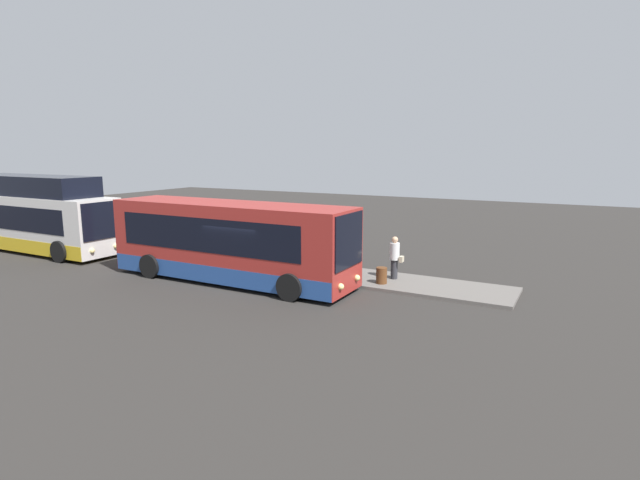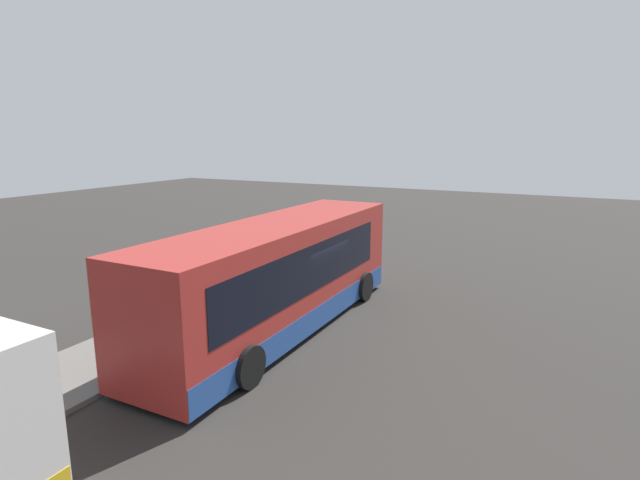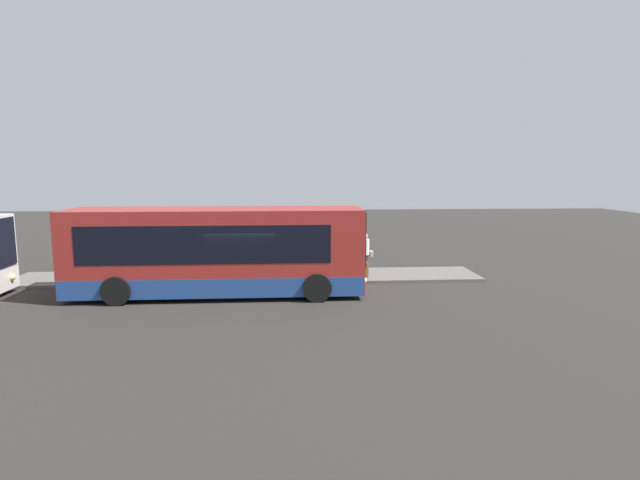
{
  "view_description": "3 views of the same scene",
  "coord_description": "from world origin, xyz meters",
  "px_view_note": "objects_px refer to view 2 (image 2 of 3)",
  "views": [
    {
      "loc": [
        11.97,
        -15.89,
        5.4
      ],
      "look_at": [
        2.94,
        0.8,
        1.97
      ],
      "focal_mm": 28.0,
      "sensor_mm": 36.0,
      "label": 1
    },
    {
      "loc": [
        -13.03,
        -7.46,
        5.77
      ],
      "look_at": [
        2.94,
        0.8,
        1.97
      ],
      "focal_mm": 28.0,
      "sensor_mm": 36.0,
      "label": 2
    },
    {
      "loc": [
        1.67,
        -18.44,
        4.71
      ],
      "look_at": [
        2.94,
        0.8,
        1.97
      ],
      "focal_mm": 28.0,
      "sensor_mm": 36.0,
      "label": 3
    }
  ],
  "objects_px": {
    "passenger_boarding": "(292,245)",
    "trash_bin": "(309,263)",
    "bus_lead": "(277,278)",
    "sign_post": "(187,273)",
    "passenger_waiting": "(275,258)",
    "suitcase": "(294,271)"
  },
  "relations": [
    {
      "from": "suitcase",
      "to": "trash_bin",
      "type": "bearing_deg",
      "value": 3.7
    },
    {
      "from": "bus_lead",
      "to": "suitcase",
      "type": "distance_m",
      "value": 5.08
    },
    {
      "from": "bus_lead",
      "to": "passenger_waiting",
      "type": "bearing_deg",
      "value": 33.18
    },
    {
      "from": "passenger_boarding",
      "to": "passenger_waiting",
      "type": "xyz_separation_m",
      "value": [
        -2.05,
        -0.42,
        -0.04
      ]
    },
    {
      "from": "suitcase",
      "to": "trash_bin",
      "type": "relative_size",
      "value": 1.35
    },
    {
      "from": "bus_lead",
      "to": "sign_post",
      "type": "relative_size",
      "value": 4.61
    },
    {
      "from": "trash_bin",
      "to": "passenger_waiting",
      "type": "bearing_deg",
      "value": 164.3
    },
    {
      "from": "sign_post",
      "to": "trash_bin",
      "type": "relative_size",
      "value": 3.65
    },
    {
      "from": "passenger_boarding",
      "to": "trash_bin",
      "type": "relative_size",
      "value": 2.74
    },
    {
      "from": "bus_lead",
      "to": "sign_post",
      "type": "height_order",
      "value": "bus_lead"
    },
    {
      "from": "bus_lead",
      "to": "suitcase",
      "type": "height_order",
      "value": "bus_lead"
    },
    {
      "from": "suitcase",
      "to": "passenger_waiting",
      "type": "bearing_deg",
      "value": 124.72
    },
    {
      "from": "passenger_waiting",
      "to": "trash_bin",
      "type": "distance_m",
      "value": 2.0
    },
    {
      "from": "passenger_boarding",
      "to": "suitcase",
      "type": "relative_size",
      "value": 2.02
    },
    {
      "from": "bus_lead",
      "to": "passenger_waiting",
      "type": "distance_m",
      "value": 4.9
    },
    {
      "from": "passenger_boarding",
      "to": "trash_bin",
      "type": "xyz_separation_m",
      "value": [
        -0.2,
        -0.94,
        -0.63
      ]
    },
    {
      "from": "suitcase",
      "to": "passenger_boarding",
      "type": "bearing_deg",
      "value": 32.28
    },
    {
      "from": "bus_lead",
      "to": "trash_bin",
      "type": "relative_size",
      "value": 16.86
    },
    {
      "from": "passenger_waiting",
      "to": "sign_post",
      "type": "distance_m",
      "value": 5.03
    },
    {
      "from": "passenger_boarding",
      "to": "trash_bin",
      "type": "height_order",
      "value": "passenger_boarding"
    },
    {
      "from": "passenger_boarding",
      "to": "passenger_waiting",
      "type": "distance_m",
      "value": 2.09
    },
    {
      "from": "passenger_waiting",
      "to": "sign_post",
      "type": "bearing_deg",
      "value": -150.52
    }
  ]
}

